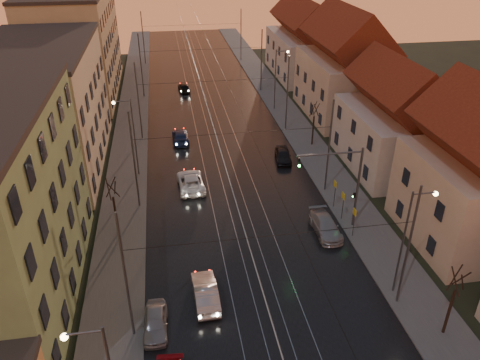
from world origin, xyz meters
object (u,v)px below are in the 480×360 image
street_lamp_3 (278,74)px  parked_right_2 (283,155)px  street_lamp_1 (409,233)px  street_lamp_2 (130,130)px  driving_car_3 (180,137)px  traffic_light_mast (347,179)px  driving_car_1 (205,292)px  driving_car_4 (184,87)px  parked_right_1 (326,226)px  driving_car_2 (191,181)px  parked_left_3 (155,322)px

street_lamp_3 → parked_right_2: (-2.90, -15.30, -4.22)m
street_lamp_1 → street_lamp_2: same height
street_lamp_2 → driving_car_3: (4.87, 7.44, -4.23)m
street_lamp_2 → parked_right_2: size_ratio=2.05×
street_lamp_3 → traffic_light_mast: (-1.11, -28.00, -0.29)m
street_lamp_1 → street_lamp_3: same height
traffic_light_mast → driving_car_1: 14.25m
street_lamp_1 → parked_right_2: street_lamp_1 is taller
driving_car_1 → parked_right_2: bearing=-119.6°
driving_car_1 → driving_car_3: driving_car_1 is taller
driving_car_1 → parked_right_2: (10.16, 19.43, -0.06)m
driving_car_4 → parked_right_1: parked_right_1 is taller
street_lamp_3 → driving_car_1: 37.34m
driving_car_1 → driving_car_3: (-0.28, 26.17, -0.07)m
street_lamp_1 → driving_car_3: (-13.34, 27.44, -4.23)m
driving_car_2 → parked_right_2: bearing=-160.4°
street_lamp_3 → parked_left_3: street_lamp_3 is taller
traffic_light_mast → driving_car_4: size_ratio=1.94×
driving_car_1 → driving_car_2: bearing=-92.5°
driving_car_3 → parked_right_2: (10.44, -6.74, 0.01)m
driving_car_2 → street_lamp_3: bearing=-126.4°
parked_left_3 → parked_right_2: (13.47, 21.47, 0.04)m
street_lamp_1 → driving_car_1: size_ratio=1.82×
parked_left_3 → street_lamp_3: bearing=67.8°
parked_left_3 → parked_right_2: size_ratio=0.94×
street_lamp_1 → parked_right_1: 8.97m
driving_car_4 → parked_right_2: bearing=104.4°
street_lamp_2 → street_lamp_3: size_ratio=1.00×
street_lamp_2 → parked_right_1: bearing=-38.9°
street_lamp_1 → driving_car_3: 30.80m
driving_car_1 → parked_left_3: (-3.31, -2.04, -0.10)m
driving_car_1 → driving_car_2: driving_car_1 is taller
street_lamp_3 → driving_car_2: bearing=-123.6°
traffic_light_mast → driving_car_3: size_ratio=1.60×
street_lamp_1 → driving_car_2: (-12.93, 16.57, -4.18)m
street_lamp_2 → parked_left_3: street_lamp_2 is taller
street_lamp_2 → traffic_light_mast: 20.89m
driving_car_4 → parked_left_3: driving_car_4 is taller
traffic_light_mast → parked_right_2: size_ratio=1.85×
street_lamp_1 → driving_car_1: street_lamp_1 is taller
street_lamp_2 → driving_car_1: size_ratio=1.82×
street_lamp_2 → traffic_light_mast: bearing=-35.1°
traffic_light_mast → driving_car_4: traffic_light_mast is taller
street_lamp_2 → parked_right_2: street_lamp_2 is taller
driving_car_4 → parked_right_2: 26.43m
traffic_light_mast → parked_right_1: size_ratio=1.60×
driving_car_3 → parked_left_3: driving_car_3 is taller
driving_car_2 → parked_left_3: size_ratio=1.38×
street_lamp_3 → driving_car_2: (-12.93, -19.43, -4.18)m
street_lamp_3 → driving_car_3: size_ratio=1.78×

